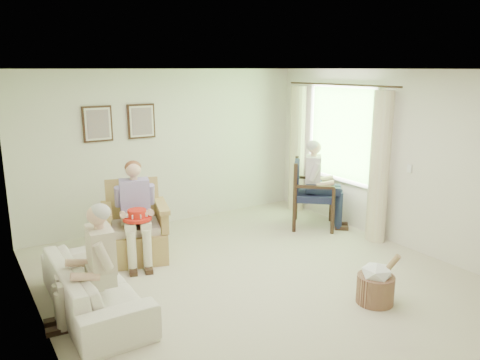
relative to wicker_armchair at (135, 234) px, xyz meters
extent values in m
plane|color=beige|center=(1.06, -1.54, -0.34)|extent=(5.50, 5.50, 0.00)
cube|color=silver|center=(1.06, 1.21, 0.96)|extent=(5.00, 0.04, 2.60)
cube|color=silver|center=(1.06, -4.29, 0.96)|extent=(5.00, 0.04, 2.60)
cube|color=silver|center=(-1.44, -1.54, 0.96)|extent=(0.04, 5.50, 2.60)
cube|color=silver|center=(3.56, -1.54, 0.96)|extent=(0.04, 5.50, 2.60)
cube|color=white|center=(1.06, -1.54, 2.26)|extent=(5.00, 5.50, 0.02)
cube|color=#2D6B23|center=(3.53, -0.34, 1.21)|extent=(0.02, 1.40, 1.50)
cube|color=white|center=(3.52, -0.34, 1.99)|extent=(0.04, 1.52, 0.06)
cube|color=white|center=(3.52, -0.34, 0.43)|extent=(0.04, 1.52, 0.06)
cylinder|color=#382114|center=(3.43, -0.34, 2.01)|extent=(0.03, 2.50, 0.03)
cylinder|color=beige|center=(3.39, -1.32, 0.81)|extent=(0.34, 0.34, 2.30)
cylinder|color=beige|center=(3.39, 0.64, 0.81)|extent=(0.34, 0.34, 2.30)
cube|color=#382114|center=(-0.09, 1.18, 1.44)|extent=(0.45, 0.03, 0.55)
cube|color=silver|center=(-0.09, 1.16, 1.44)|extent=(0.39, 0.01, 0.49)
cube|color=tan|center=(-0.09, 1.15, 1.44)|extent=(0.33, 0.01, 0.43)
cube|color=#382114|center=(0.61, 1.18, 1.44)|extent=(0.45, 0.03, 0.55)
cube|color=silver|center=(0.61, 1.16, 1.44)|extent=(0.39, 0.01, 0.49)
cube|color=tan|center=(0.61, 1.15, 1.44)|extent=(0.33, 0.01, 0.43)
cube|color=tan|center=(0.00, -0.04, -0.13)|extent=(0.80, 0.78, 0.42)
cube|color=beige|center=(0.00, -0.07, 0.13)|extent=(0.62, 0.60, 0.10)
cube|color=tan|center=(0.00, 0.30, 0.42)|extent=(0.74, 0.23, 0.63)
cube|color=tan|center=(-0.37, -0.04, 0.24)|extent=(0.10, 0.72, 0.30)
cube|color=tan|center=(0.37, -0.04, 0.24)|extent=(0.10, 0.72, 0.30)
cylinder|color=black|center=(2.68, -0.61, -0.10)|extent=(0.06, 0.06, 0.48)
cylinder|color=black|center=(3.34, -0.61, -0.10)|extent=(0.06, 0.06, 0.48)
cylinder|color=black|center=(2.68, 0.00, -0.10)|extent=(0.06, 0.06, 0.48)
cylinder|color=black|center=(3.34, 0.00, -0.10)|extent=(0.06, 0.06, 0.48)
cube|color=#191C37|center=(3.01, -0.30, 0.19)|extent=(0.63, 0.61, 0.11)
cube|color=#191C37|center=(3.01, -0.01, 0.49)|extent=(0.59, 0.08, 0.55)
imported|color=white|center=(-0.89, -1.18, -0.06)|extent=(1.95, 0.76, 0.57)
cube|color=beige|center=(0.00, -0.07, 0.29)|extent=(0.40, 0.26, 0.16)
cube|color=#9787BF|center=(0.00, -0.05, 0.57)|extent=(0.39, 0.24, 0.46)
sphere|color=#DDAD8E|center=(0.00, -0.06, 0.94)|extent=(0.21, 0.21, 0.21)
ellipsoid|color=brown|center=(0.00, -0.03, 0.97)|extent=(0.22, 0.22, 0.18)
cube|color=beige|center=(-0.10, -0.29, 0.24)|extent=(0.14, 0.44, 0.13)
cube|color=beige|center=(0.10, -0.29, 0.24)|extent=(0.14, 0.44, 0.13)
cylinder|color=beige|center=(-0.10, -0.49, -0.05)|extent=(0.12, 0.12, 0.53)
cylinder|color=beige|center=(0.10, -0.49, -0.05)|extent=(0.12, 0.12, 0.53)
cube|color=#1A223A|center=(3.01, -0.31, 0.36)|extent=(0.40, 0.26, 0.16)
cube|color=silver|center=(3.01, -0.29, 0.64)|extent=(0.39, 0.24, 0.46)
sphere|color=#DDAD8E|center=(3.01, -0.30, 1.01)|extent=(0.21, 0.21, 0.21)
ellipsoid|color=#B7B2AD|center=(3.01, -0.27, 1.03)|extent=(0.22, 0.22, 0.18)
cube|color=#1A223A|center=(2.91, -0.53, 0.31)|extent=(0.14, 0.44, 0.13)
cube|color=#1A223A|center=(3.11, -0.53, 0.31)|extent=(0.14, 0.44, 0.13)
cylinder|color=#1A223A|center=(2.91, -0.73, -0.01)|extent=(0.12, 0.12, 0.60)
cylinder|color=#1A223A|center=(3.11, -0.73, -0.01)|extent=(0.12, 0.12, 0.60)
cube|color=#BDB298|center=(-0.89, -1.39, 0.16)|extent=(0.42, 0.26, 0.16)
cube|color=#C4B298|center=(-0.89, -1.37, 0.44)|extent=(0.41, 0.24, 0.46)
sphere|color=#DDAD8E|center=(-0.89, -1.38, 0.81)|extent=(0.21, 0.21, 0.21)
ellipsoid|color=#B7B2AD|center=(-0.89, -1.35, 0.84)|extent=(0.22, 0.22, 0.18)
cube|color=#BDB298|center=(-0.99, -1.61, 0.11)|extent=(0.14, 0.44, 0.13)
cube|color=#BDB298|center=(-0.79, -1.61, 0.11)|extent=(0.14, 0.44, 0.13)
cylinder|color=#BDB298|center=(-0.99, -1.81, -0.11)|extent=(0.12, 0.12, 0.40)
cylinder|color=#BDB298|center=(-0.79, -1.81, -0.11)|extent=(0.12, 0.12, 0.40)
cylinder|color=red|center=(-0.07, -0.34, 0.34)|extent=(0.38, 0.38, 0.04)
cylinder|color=red|center=(-0.07, -0.34, 0.40)|extent=(0.24, 0.24, 0.12)
cube|color=white|center=(0.06, -0.34, 0.40)|extent=(0.04, 0.01, 0.05)
cube|color=white|center=(0.02, -0.25, 0.40)|extent=(0.04, 0.04, 0.05)
cube|color=white|center=(-0.07, -0.21, 0.40)|extent=(0.01, 0.04, 0.05)
cube|color=white|center=(-0.16, -0.25, 0.40)|extent=(0.04, 0.04, 0.05)
cube|color=white|center=(-0.20, -0.34, 0.40)|extent=(0.04, 0.01, 0.05)
cube|color=white|center=(-0.16, -0.43, 0.40)|extent=(0.04, 0.04, 0.05)
cube|color=white|center=(-0.07, -0.46, 0.40)|extent=(0.01, 0.04, 0.05)
cube|color=white|center=(0.02, -0.43, 0.40)|extent=(0.04, 0.04, 0.05)
cylinder|color=#A5795A|center=(1.85, -2.72, -0.18)|extent=(0.44, 0.44, 0.33)
ellipsoid|color=white|center=(1.85, -2.72, 0.03)|extent=(0.37, 0.37, 0.22)
cylinder|color=#A57F56|center=(1.95, -2.76, 0.03)|extent=(0.16, 0.30, 0.49)
camera|label=1|loc=(-2.04, -6.03, 2.27)|focal=35.00mm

